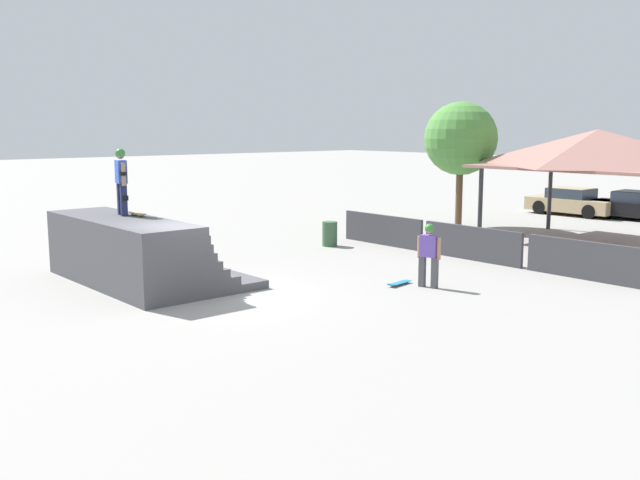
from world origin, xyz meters
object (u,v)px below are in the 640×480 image
(trash_bin, at_px, (330,234))
(parked_car_tan, at_px, (572,202))
(skateboard_on_deck, at_px, (138,214))
(bystander_walking, at_px, (429,250))
(tree_beside_pavilion, at_px, (461,139))
(skater_on_deck, at_px, (121,177))
(skateboard_on_ground, at_px, (399,283))

(trash_bin, relative_size, parked_car_tan, 0.21)
(parked_car_tan, bearing_deg, skateboard_on_deck, -90.95)
(bystander_walking, xyz_separation_m, trash_bin, (-6.51, 2.36, -0.55))
(trash_bin, xyz_separation_m, parked_car_tan, (0.77, 14.51, 0.18))
(bystander_walking, xyz_separation_m, tree_beside_pavilion, (-6.73, 9.68, 2.63))
(skater_on_deck, distance_m, skateboard_on_deck, 1.08)
(skateboard_on_deck, xyz_separation_m, bystander_walking, (5.59, 5.23, -0.83))
(tree_beside_pavilion, bearing_deg, skater_on_deck, -87.30)
(skater_on_deck, height_order, skateboard_on_deck, skater_on_deck)
(skateboard_on_ground, bearing_deg, parked_car_tan, -172.28)
(skateboard_on_deck, height_order, bystander_walking, skateboard_on_deck)
(skateboard_on_ground, distance_m, parked_car_tan, 18.01)
(skateboard_on_deck, bearing_deg, skater_on_deck, -144.60)
(skater_on_deck, distance_m, tree_beside_pavilion, 15.18)
(skater_on_deck, bearing_deg, trash_bin, 106.55)
(skateboard_on_ground, xyz_separation_m, trash_bin, (-5.86, 2.76, 0.37))
(skateboard_on_deck, xyz_separation_m, parked_car_tan, (-0.15, 22.10, -1.20))
(tree_beside_pavilion, bearing_deg, bystander_walking, -55.20)
(tree_beside_pavilion, xyz_separation_m, parked_car_tan, (0.99, 7.19, -3.00))
(skateboard_on_deck, distance_m, skateboard_on_ground, 7.12)
(skater_on_deck, xyz_separation_m, tree_beside_pavilion, (-0.71, 15.14, 0.83))
(tree_beside_pavilion, relative_size, parked_car_tan, 1.24)
(skateboard_on_ground, bearing_deg, trash_bin, -123.96)
(skateboard_on_ground, distance_m, tree_beside_pavilion, 12.29)
(skater_on_deck, relative_size, skateboard_on_deck, 2.30)
(skateboard_on_deck, relative_size, trash_bin, 0.91)
(bystander_walking, relative_size, parked_car_tan, 0.40)
(skateboard_on_deck, height_order, tree_beside_pavilion, tree_beside_pavilion)
(skateboard_on_ground, height_order, trash_bin, trash_bin)
(bystander_walking, relative_size, tree_beside_pavilion, 0.32)
(skater_on_deck, relative_size, skateboard_on_ground, 2.07)
(skateboard_on_deck, bearing_deg, parked_car_tan, 97.02)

